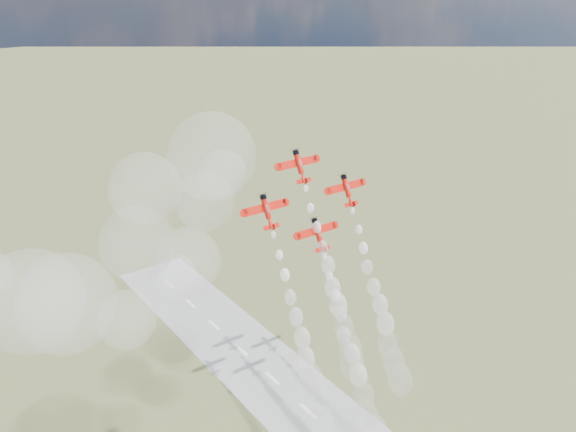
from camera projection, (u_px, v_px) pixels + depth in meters
The scene contains 9 objects.
plane_lead at pixel (299, 166), 144.77m from camera, with size 11.54×5.87×7.61m.
plane_left at pixel (267, 211), 138.37m from camera, with size 11.54×5.87×7.61m.
plane_right at pixel (347, 189), 151.24m from camera, with size 11.54×5.87×7.61m.
plane_slot at pixel (318, 234), 144.84m from camera, with size 11.54×5.87×7.61m.
smoke_trail_lead at pixel (344, 329), 144.89m from camera, with size 5.22×22.44×42.04m.
smoke_trail_left at pixel (313, 382), 138.64m from camera, with size 5.66×22.97×42.65m.
smoke_trail_right at pixel (390, 345), 151.24m from camera, with size 5.73×23.20×42.10m.
smoke_trail_slot at pixel (364, 396), 145.09m from camera, with size 5.37×23.46×41.53m.
drifted_smoke_cloud at pixel (129, 244), 132.63m from camera, with size 67.92×33.71×47.22m.
Camera 1 is at (-93.72, -89.96, 130.35)m, focal length 38.00 mm.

